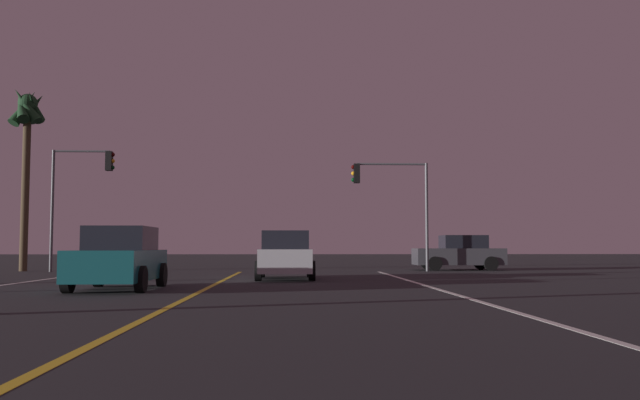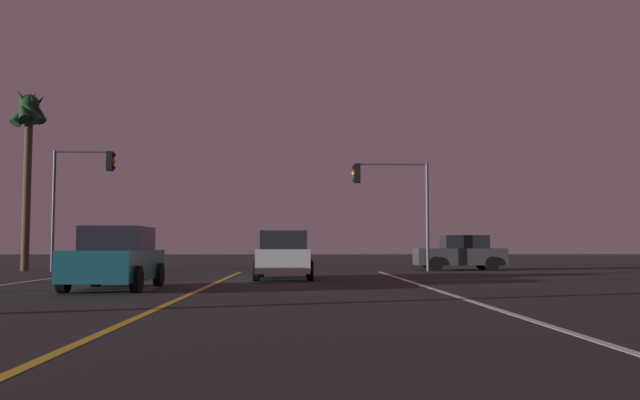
{
  "view_description": "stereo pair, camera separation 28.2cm",
  "coord_description": "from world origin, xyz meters",
  "px_view_note": "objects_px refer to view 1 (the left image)",
  "views": [
    {
      "loc": [
        2.36,
        0.33,
        1.16
      ],
      "look_at": [
        3.56,
        29.76,
        3.17
      ],
      "focal_mm": 38.15,
      "sensor_mm": 36.0,
      "label": 1
    },
    {
      "loc": [
        2.64,
        0.33,
        1.16
      ],
      "look_at": [
        3.56,
        29.76,
        3.17
      ],
      "focal_mm": 38.15,
      "sensor_mm": 36.0,
      "label": 2
    }
  ],
  "objects_px": {
    "car_ahead_far": "(286,256)",
    "palm_tree_left_far": "(27,124)",
    "traffic_light_near_right": "(389,190)",
    "car_crossing_side": "(460,253)",
    "traffic_light_near_left": "(82,182)",
    "car_oncoming": "(119,259)"
  },
  "relations": [
    {
      "from": "car_oncoming",
      "to": "palm_tree_left_far",
      "type": "bearing_deg",
      "value": -150.11
    },
    {
      "from": "traffic_light_near_right",
      "to": "palm_tree_left_far",
      "type": "bearing_deg",
      "value": -2.76
    },
    {
      "from": "car_oncoming",
      "to": "traffic_light_near_right",
      "type": "bearing_deg",
      "value": 144.58
    },
    {
      "from": "car_ahead_far",
      "to": "traffic_light_near_right",
      "type": "relative_size",
      "value": 0.85
    },
    {
      "from": "car_oncoming",
      "to": "traffic_light_near_left",
      "type": "xyz_separation_m",
      "value": [
        -5.03,
        12.93,
        3.31
      ]
    },
    {
      "from": "car_ahead_far",
      "to": "traffic_light_near_right",
      "type": "xyz_separation_m",
      "value": [
        4.77,
        7.31,
        2.99
      ]
    },
    {
      "from": "car_crossing_side",
      "to": "traffic_light_near_right",
      "type": "xyz_separation_m",
      "value": [
        -3.66,
        -1.51,
        2.99
      ]
    },
    {
      "from": "car_crossing_side",
      "to": "palm_tree_left_far",
      "type": "bearing_deg",
      "value": 1.88
    },
    {
      "from": "car_ahead_far",
      "to": "traffic_light_near_left",
      "type": "relative_size",
      "value": 0.77
    },
    {
      "from": "traffic_light_near_right",
      "to": "traffic_light_near_left",
      "type": "relative_size",
      "value": 0.91
    },
    {
      "from": "car_crossing_side",
      "to": "palm_tree_left_far",
      "type": "xyz_separation_m",
      "value": [
        -20.76,
        -0.68,
        6.13
      ]
    },
    {
      "from": "car_ahead_far",
      "to": "traffic_light_near_right",
      "type": "bearing_deg",
      "value": -33.1
    },
    {
      "from": "car_oncoming",
      "to": "traffic_light_near_right",
      "type": "xyz_separation_m",
      "value": [
        9.2,
        12.93,
        2.99
      ]
    },
    {
      "from": "car_ahead_far",
      "to": "car_crossing_side",
      "type": "xyz_separation_m",
      "value": [
        8.42,
        8.82,
        0.0
      ]
    },
    {
      "from": "car_oncoming",
      "to": "palm_tree_left_far",
      "type": "relative_size",
      "value": 0.49
    },
    {
      "from": "car_ahead_far",
      "to": "traffic_light_near_right",
      "type": "distance_m",
      "value": 9.22
    },
    {
      "from": "palm_tree_left_far",
      "to": "car_oncoming",
      "type": "bearing_deg",
      "value": -60.11
    },
    {
      "from": "traffic_light_near_right",
      "to": "traffic_light_near_left",
      "type": "xyz_separation_m",
      "value": [
        -14.22,
        0.0,
        0.32
      ]
    },
    {
      "from": "palm_tree_left_far",
      "to": "traffic_light_near_right",
      "type": "bearing_deg",
      "value": -2.76
    },
    {
      "from": "car_ahead_far",
      "to": "palm_tree_left_far",
      "type": "height_order",
      "value": "palm_tree_left_far"
    },
    {
      "from": "car_oncoming",
      "to": "car_crossing_side",
      "type": "bearing_deg",
      "value": 138.32
    },
    {
      "from": "traffic_light_near_right",
      "to": "car_crossing_side",
      "type": "bearing_deg",
      "value": -157.62
    }
  ]
}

